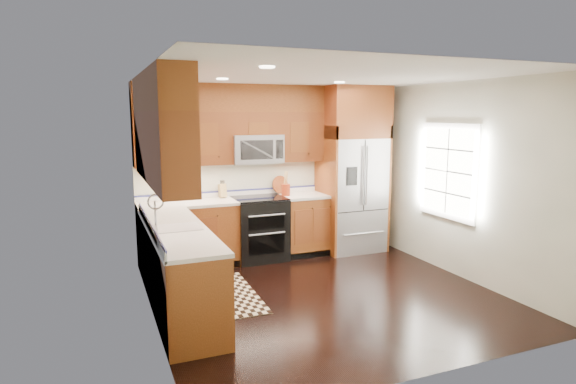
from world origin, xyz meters
name	(u,v)px	position (x,y,z in m)	size (l,w,h in m)	color
ground	(323,294)	(0.00, 0.00, 0.00)	(4.00, 4.00, 0.00)	black
wall_back	(267,171)	(0.00, 2.00, 1.30)	(4.00, 0.02, 2.60)	silver
wall_left	(149,200)	(-2.00, 0.00, 1.30)	(0.02, 4.00, 2.60)	silver
wall_right	(459,180)	(2.00, 0.00, 1.30)	(0.02, 4.00, 2.60)	silver
window	(448,171)	(1.98, 0.20, 1.40)	(0.04, 1.10, 1.30)	white
base_cabinets	(206,250)	(-1.23, 0.90, 0.45)	(2.85, 3.00, 0.90)	brown
countertop	(214,212)	(-1.09, 1.01, 0.92)	(2.86, 3.01, 0.04)	beige
upper_cabinets	(206,126)	(-1.15, 1.09, 2.02)	(2.85, 3.00, 1.15)	brown
range	(260,229)	(-0.25, 1.67, 0.47)	(0.76, 0.67, 0.95)	black
microwave	(256,149)	(-0.25, 1.80, 1.66)	(0.76, 0.40, 0.42)	#B2B2B7
refrigerator	(352,169)	(1.30, 1.63, 1.30)	(0.98, 0.75, 2.60)	#B2B2B7
sink_faucet	(173,223)	(-1.73, 0.23, 0.99)	(0.54, 0.44, 0.37)	#B2B2B7
rug	(219,295)	(-1.20, 0.42, 0.01)	(0.88, 1.47, 0.01)	black
knife_block	(223,190)	(-0.75, 1.90, 1.05)	(0.10, 0.13, 0.26)	#A48A4F
utensil_crock	(286,187)	(0.19, 1.71, 1.07)	(0.17, 0.17, 0.37)	#962E12
cutting_board	(280,193)	(0.19, 1.94, 0.95)	(0.28, 0.28, 0.02)	brown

